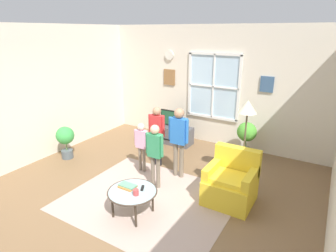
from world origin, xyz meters
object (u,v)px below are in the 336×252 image
object	(u,v)px
floor_lamp	(247,115)
person_red_shirt	(157,129)
remote_near_books	(142,188)
potted_plant_corner	(65,139)
person_pink_shirt	(141,142)
tv_stand	(171,134)
book_stack	(128,186)
armchair	(231,183)
coffee_table	(132,192)
person_blue_shirt	(179,135)
potted_plant_by_window	(246,135)
television	(171,118)
person_green_shirt	(155,149)
cup	(136,192)

from	to	relation	value
floor_lamp	person_red_shirt	bearing A→B (deg)	-175.55
remote_near_books	potted_plant_corner	size ratio (longest dim) A/B	0.19
person_pink_shirt	tv_stand	bearing A→B (deg)	99.51
book_stack	floor_lamp	bearing A→B (deg)	53.03
armchair	coffee_table	bearing A→B (deg)	-135.61
person_blue_shirt	potted_plant_by_window	size ratio (longest dim) A/B	1.71
armchair	person_red_shirt	bearing A→B (deg)	164.65
television	book_stack	world-z (taller)	television
potted_plant_corner	floor_lamp	distance (m)	3.86
person_red_shirt	person_blue_shirt	xyz separation A→B (m)	(0.62, -0.21, 0.07)
person_blue_shirt	coffee_table	bearing A→B (deg)	-90.66
coffee_table	person_green_shirt	size ratio (longest dim) A/B	0.64
person_blue_shirt	potted_plant_corner	xyz separation A→B (m)	(-2.52, -0.55, -0.40)
remote_near_books	person_pink_shirt	world-z (taller)	person_pink_shirt
television	book_stack	xyz separation A→B (m)	(0.86, -2.78, -0.22)
potted_plant_by_window	floor_lamp	bearing A→B (deg)	-76.70
coffee_table	television	bearing A→B (deg)	109.16
remote_near_books	person_red_shirt	bearing A→B (deg)	115.13
tv_stand	cup	world-z (taller)	cup
cup	potted_plant_by_window	distance (m)	3.11
coffee_table	cup	world-z (taller)	cup
coffee_table	cup	distance (m)	0.14
book_stack	remote_near_books	xyz separation A→B (m)	(0.22, 0.08, -0.01)
tv_stand	television	distance (m)	0.43
coffee_table	person_green_shirt	world-z (taller)	person_green_shirt
coffee_table	person_blue_shirt	xyz separation A→B (m)	(0.02, 1.41, 0.48)
person_green_shirt	floor_lamp	world-z (taller)	floor_lamp
television	cup	size ratio (longest dim) A/B	6.61
person_pink_shirt	floor_lamp	xyz separation A→B (m)	(1.87, 0.53, 0.69)
remote_near_books	armchair	bearing A→B (deg)	43.13
cup	television	bearing A→B (deg)	110.76
tv_stand	television	xyz separation A→B (m)	(0.00, -0.00, 0.43)
person_pink_shirt	potted_plant_corner	size ratio (longest dim) A/B	1.39
tv_stand	person_red_shirt	world-z (taller)	person_red_shirt
television	potted_plant_corner	distance (m)	2.50
remote_near_books	television	bearing A→B (deg)	111.73
person_green_shirt	coffee_table	bearing A→B (deg)	-80.06
remote_near_books	person_pink_shirt	bearing A→B (deg)	126.53
armchair	person_pink_shirt	size ratio (longest dim) A/B	0.86
person_green_shirt	floor_lamp	bearing A→B (deg)	34.50
television	potted_plant_corner	size ratio (longest dim) A/B	0.79
tv_stand	armchair	world-z (taller)	armchair
armchair	person_blue_shirt	xyz separation A→B (m)	(-1.14, 0.28, 0.53)
book_stack	person_green_shirt	distance (m)	0.87
floor_lamp	person_green_shirt	bearing A→B (deg)	-145.50
cup	potted_plant_corner	bearing A→B (deg)	160.77
remote_near_books	person_green_shirt	world-z (taller)	person_green_shirt
coffee_table	potted_plant_corner	size ratio (longest dim) A/B	1.04
person_blue_shirt	floor_lamp	bearing A→B (deg)	16.76
remote_near_books	person_red_shirt	distance (m)	1.68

